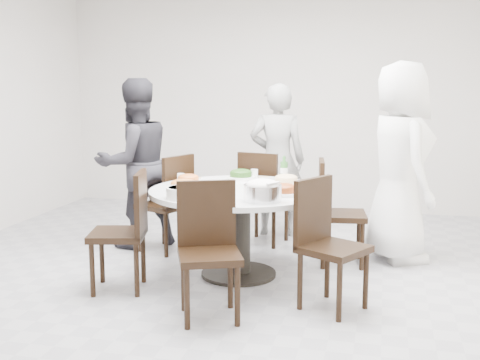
% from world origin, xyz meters
% --- Properties ---
extents(floor, '(6.00, 6.00, 0.01)m').
position_xyz_m(floor, '(0.00, 0.00, 0.00)').
color(floor, '#A4A4A8').
rests_on(floor, ground).
extents(wall_back, '(6.00, 0.01, 2.80)m').
position_xyz_m(wall_back, '(0.00, 3.00, 1.40)').
color(wall_back, silver).
rests_on(wall_back, ground).
extents(wall_front, '(6.00, 0.01, 2.80)m').
position_xyz_m(wall_front, '(0.00, -3.00, 1.40)').
color(wall_front, silver).
rests_on(wall_front, ground).
extents(dining_table, '(1.50, 1.50, 0.75)m').
position_xyz_m(dining_table, '(-0.04, 0.14, 0.38)').
color(dining_table, white).
rests_on(dining_table, floor).
extents(chair_ne, '(0.47, 0.47, 0.95)m').
position_xyz_m(chair_ne, '(0.79, 0.67, 0.47)').
color(chair_ne, black).
rests_on(chair_ne, floor).
extents(chair_n, '(0.50, 0.50, 0.95)m').
position_xyz_m(chair_n, '(-0.03, 1.23, 0.47)').
color(chair_n, black).
rests_on(chair_n, floor).
extents(chair_nw, '(0.55, 0.55, 0.95)m').
position_xyz_m(chair_nw, '(-0.92, 0.72, 0.47)').
color(chair_nw, black).
rests_on(chair_nw, floor).
extents(chair_sw, '(0.51, 0.51, 0.95)m').
position_xyz_m(chair_sw, '(-0.88, -0.43, 0.47)').
color(chair_sw, black).
rests_on(chair_sw, floor).
extents(chair_s, '(0.55, 0.55, 0.95)m').
position_xyz_m(chair_s, '(-0.01, -0.83, 0.47)').
color(chair_s, black).
rests_on(chair_s, floor).
extents(chair_se, '(0.57, 0.57, 0.95)m').
position_xyz_m(chair_se, '(0.81, -0.45, 0.47)').
color(chair_se, black).
rests_on(chair_se, floor).
extents(diner_right, '(0.89, 1.05, 1.83)m').
position_xyz_m(diner_right, '(1.28, 0.95, 0.91)').
color(diner_right, white).
rests_on(diner_right, floor).
extents(diner_middle, '(0.63, 0.45, 1.63)m').
position_xyz_m(diner_middle, '(0.03, 1.60, 0.81)').
color(diner_middle, black).
rests_on(diner_middle, floor).
extents(diner_left, '(1.01, 1.03, 1.67)m').
position_xyz_m(diner_left, '(-1.26, 0.82, 0.84)').
color(diner_left, '#232127').
rests_on(diner_left, floor).
extents(dish_greens, '(0.26, 0.26, 0.07)m').
position_xyz_m(dish_greens, '(-0.14, 0.65, 0.78)').
color(dish_greens, white).
rests_on(dish_greens, dining_table).
extents(dish_pale, '(0.25, 0.25, 0.07)m').
position_xyz_m(dish_pale, '(0.32, 0.44, 0.78)').
color(dish_pale, white).
rests_on(dish_pale, dining_table).
extents(dish_orange, '(0.24, 0.24, 0.06)m').
position_xyz_m(dish_orange, '(-0.52, 0.26, 0.78)').
color(dish_orange, white).
rests_on(dish_orange, dining_table).
extents(dish_redbrown, '(0.25, 0.25, 0.06)m').
position_xyz_m(dish_redbrown, '(0.38, -0.03, 0.78)').
color(dish_redbrown, white).
rests_on(dish_redbrown, dining_table).
extents(dish_tofu, '(0.28, 0.28, 0.07)m').
position_xyz_m(dish_tofu, '(-0.46, -0.04, 0.79)').
color(dish_tofu, white).
rests_on(dish_tofu, dining_table).
extents(rice_bowl, '(0.29, 0.29, 0.12)m').
position_xyz_m(rice_bowl, '(0.26, -0.30, 0.81)').
color(rice_bowl, silver).
rests_on(rice_bowl, dining_table).
extents(soup_bowl, '(0.28, 0.28, 0.09)m').
position_xyz_m(soup_bowl, '(-0.35, -0.34, 0.79)').
color(soup_bowl, white).
rests_on(soup_bowl, dining_table).
extents(beverage_bottle, '(0.07, 0.07, 0.23)m').
position_xyz_m(beverage_bottle, '(0.27, 0.62, 0.87)').
color(beverage_bottle, '#30702C').
rests_on(beverage_bottle, dining_table).
extents(tea_cups, '(0.07, 0.07, 0.08)m').
position_xyz_m(tea_cups, '(-0.02, 0.79, 0.79)').
color(tea_cups, white).
rests_on(tea_cups, dining_table).
extents(chopsticks, '(0.24, 0.04, 0.01)m').
position_xyz_m(chopsticks, '(-0.05, 0.82, 0.76)').
color(chopsticks, tan).
rests_on(chopsticks, dining_table).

